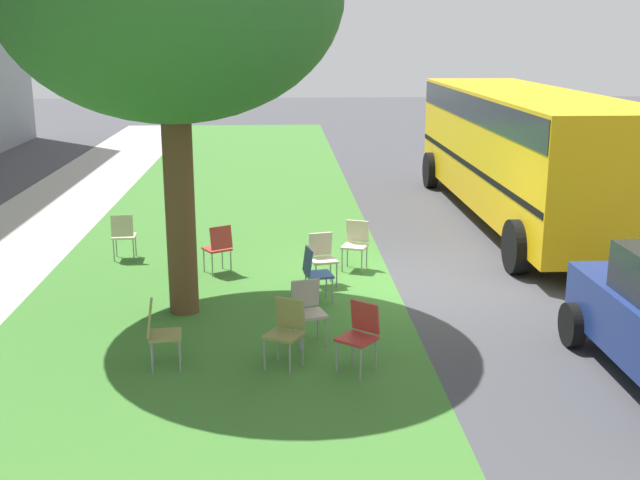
% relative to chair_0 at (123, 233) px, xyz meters
% --- Properties ---
extents(ground, '(80.00, 80.00, 0.00)m').
position_rel_chair_0_xyz_m(ground, '(-1.70, -5.03, -0.52)').
color(ground, '#424247').
extents(grass_verge, '(48.00, 6.00, 0.01)m').
position_rel_chair_0_xyz_m(grass_verge, '(-1.70, -1.83, -0.52)').
color(grass_verge, '#3D752D').
rests_on(grass_verge, ground).
extents(chair_0, '(0.45, 0.44, 0.88)m').
position_rel_chair_0_xyz_m(chair_0, '(0.00, 0.00, 0.00)').
color(chair_0, beige).
rests_on(chair_0, ground).
extents(chair_1, '(0.46, 0.47, 0.88)m').
position_rel_chair_0_xyz_m(chair_1, '(-4.98, -1.38, 0.00)').
color(chair_1, olive).
rests_on(chair_1, ground).
extents(chair_2, '(0.57, 0.57, 0.88)m').
position_rel_chair_0_xyz_m(chair_2, '(-0.97, -1.83, 0.00)').
color(chair_2, '#B7332D').
rests_on(chair_2, ground).
extents(chair_3, '(0.52, 0.51, 0.88)m').
position_rel_chair_0_xyz_m(chair_3, '(-4.24, -3.27, 0.00)').
color(chair_3, '#ADA393').
rests_on(chair_3, ground).
extents(chair_4, '(0.49, 0.50, 0.88)m').
position_rel_chair_0_xyz_m(chair_4, '(-2.55, -3.44, 0.00)').
color(chair_4, '#335184').
rests_on(chair_4, ground).
extents(chair_5, '(0.54, 0.54, 0.88)m').
position_rel_chair_0_xyz_m(chair_5, '(-0.81, -4.25, 0.00)').
color(chair_5, beige).
rests_on(chair_5, ground).
extents(chair_6, '(0.59, 0.59, 0.88)m').
position_rel_chair_0_xyz_m(chair_6, '(-5.18, -3.88, 0.00)').
color(chair_6, '#B7332D').
rests_on(chair_6, ground).
extents(chair_7, '(0.57, 0.56, 0.88)m').
position_rel_chair_0_xyz_m(chair_7, '(-4.99, -2.97, 0.00)').
color(chair_7, olive).
rests_on(chair_7, ground).
extents(chair_8, '(0.51, 0.50, 0.88)m').
position_rel_chair_0_xyz_m(chair_8, '(-1.67, -3.60, 0.00)').
color(chair_8, beige).
rests_on(chair_8, ground).
extents(school_bus, '(10.40, 2.80, 2.88)m').
position_rel_chair_0_xyz_m(school_bus, '(2.81, -8.31, 1.24)').
color(school_bus, yellow).
rests_on(school_bus, ground).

